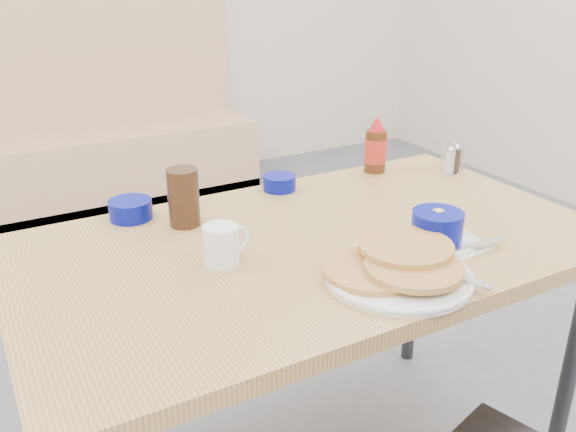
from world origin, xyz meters
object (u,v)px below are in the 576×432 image
butter_bowl (279,183)px  coffee_mug (223,244)px  grits_setting (437,230)px  condiment_caddy (453,161)px  pancake_plate (398,268)px  syrup_bottle (376,148)px  dining_table (314,262)px  amber_tumbler (183,197)px  creamer_bowl (131,210)px  booth_bench (92,145)px

butter_bowl → coffee_mug: bearing=-133.5°
grits_setting → condiment_caddy: size_ratio=2.33×
pancake_plate → syrup_bottle: 0.70m
dining_table → coffee_mug: size_ratio=12.14×
butter_bowl → dining_table: bearing=-104.7°
syrup_bottle → amber_tumbler: bearing=-171.1°
creamer_bowl → condiment_caddy: bearing=-7.2°
booth_bench → syrup_bottle: 2.29m
creamer_bowl → condiment_caddy: condiment_caddy is taller
creamer_bowl → amber_tumbler: (0.11, -0.11, 0.05)m
pancake_plate → condiment_caddy: condiment_caddy is taller
dining_table → creamer_bowl: creamer_bowl is taller
dining_table → creamer_bowl: 0.49m
coffee_mug → condiment_caddy: size_ratio=1.13×
grits_setting → creamer_bowl: (-0.58, 0.50, -0.01)m
grits_setting → amber_tumbler: bearing=140.1°
coffee_mug → syrup_bottle: (0.67, 0.35, 0.03)m
butter_bowl → amber_tumbler: (-0.33, -0.11, 0.05)m
coffee_mug → syrup_bottle: 0.76m
coffee_mug → amber_tumbler: size_ratio=0.79×
coffee_mug → amber_tumbler: 0.24m
amber_tumbler → syrup_bottle: bearing=8.9°
amber_tumbler → pancake_plate: bearing=-58.9°
coffee_mug → amber_tumbler: amber_tumbler is taller
coffee_mug → butter_bowl: (0.33, 0.35, -0.02)m
grits_setting → condiment_caddy: (0.40, 0.38, 0.00)m
syrup_bottle → coffee_mug: bearing=-152.7°
pancake_plate → coffee_mug: coffee_mug is taller
booth_bench → syrup_bottle: booth_bench is taller
amber_tumbler → dining_table: bearing=-44.4°
pancake_plate → condiment_caddy: 0.75m
amber_tumbler → creamer_bowl: bearing=135.7°
grits_setting → syrup_bottle: syrup_bottle is taller
booth_bench → dining_table: 2.56m
booth_bench → dining_table: (0.00, -2.53, 0.35)m
syrup_bottle → creamer_bowl: bearing=180.0°
pancake_plate → condiment_caddy: (0.59, 0.46, 0.01)m
grits_setting → butter_bowl: size_ratio=2.48×
amber_tumbler → grits_setting: bearing=-39.9°
pancake_plate → coffee_mug: 0.38m
grits_setting → condiment_caddy: condiment_caddy is taller
condiment_caddy → grits_setting: bearing=-157.5°
dining_table → grits_setting: 0.30m
pancake_plate → grits_setting: size_ratio=1.30×
pancake_plate → butter_bowl: pancake_plate is taller
condiment_caddy → syrup_bottle: size_ratio=0.58×
coffee_mug → pancake_plate: bearing=-39.5°
butter_bowl → booth_bench: bearing=92.3°
booth_bench → condiment_caddy: size_ratio=18.66×
dining_table → grits_setting: bearing=-34.6°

